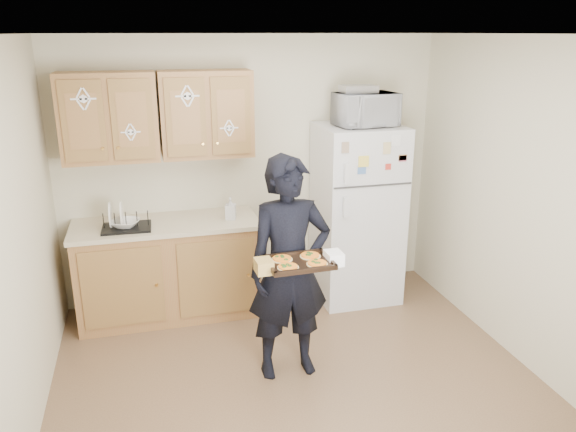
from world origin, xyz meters
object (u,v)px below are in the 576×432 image
(refrigerator, at_px, (357,214))
(baking_tray, at_px, (299,263))
(dish_rack, at_px, (126,220))
(microwave, at_px, (365,109))
(person, at_px, (289,269))

(refrigerator, relative_size, baking_tray, 3.89)
(baking_tray, bearing_deg, dish_rack, 127.99)
(refrigerator, xyz_separation_m, baking_tray, (-0.98, -1.42, 0.17))
(microwave, height_order, dish_rack, microwave)
(person, height_order, microwave, microwave)
(person, distance_m, dish_rack, 1.60)
(refrigerator, relative_size, dish_rack, 4.16)
(microwave, distance_m, dish_rack, 2.32)
(refrigerator, bearing_deg, dish_rack, -178.97)
(baking_tray, bearing_deg, person, 86.46)
(baking_tray, relative_size, microwave, 0.82)
(person, relative_size, baking_tray, 3.90)
(person, distance_m, microwave, 1.77)
(refrigerator, distance_m, person, 1.48)
(refrigerator, xyz_separation_m, person, (-0.97, -1.12, 0.00))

